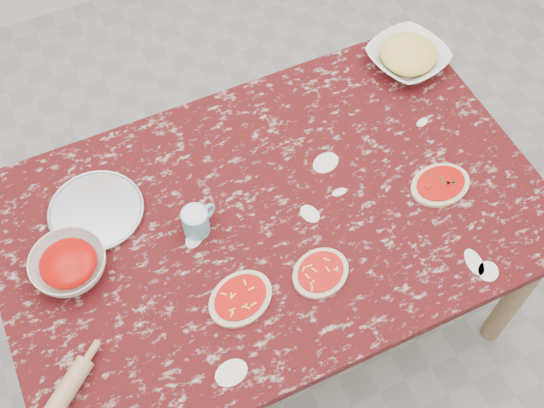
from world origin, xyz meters
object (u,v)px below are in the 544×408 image
at_px(flour_mug, 197,221).
at_px(cheese_bowl, 407,58).
at_px(pizza_tray, 96,211).
at_px(worktable, 272,227).
at_px(sauce_bowl, 69,265).
at_px(rolling_pin, 58,403).

bearing_deg(flour_mug, cheese_bowl, 18.98).
distance_m(pizza_tray, cheese_bowl, 1.14).
bearing_deg(cheese_bowl, worktable, -152.59).
height_order(sauce_bowl, cheese_bowl, sauce_bowl).
relative_size(cheese_bowl, flour_mug, 2.25).
distance_m(worktable, flour_mug, 0.26).
bearing_deg(cheese_bowl, rolling_pin, -155.36).
bearing_deg(worktable, rolling_pin, -158.03).
bearing_deg(cheese_bowl, flour_mug, -161.02).
bearing_deg(worktable, cheese_bowl, 27.41).
bearing_deg(pizza_tray, worktable, -25.29).
xyz_separation_m(worktable, cheese_bowl, (0.67, 0.35, 0.11)).
relative_size(worktable, rolling_pin, 6.55).
relative_size(flour_mug, rolling_pin, 0.46).
distance_m(pizza_tray, flour_mug, 0.31).
distance_m(cheese_bowl, rolling_pin, 1.52).
bearing_deg(worktable, sauce_bowl, 173.68).
bearing_deg(flour_mug, worktable, -10.71).
height_order(worktable, pizza_tray, pizza_tray).
relative_size(cheese_bowl, rolling_pin, 1.03).
height_order(cheese_bowl, rolling_pin, cheese_bowl).
height_order(pizza_tray, flour_mug, flour_mug).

